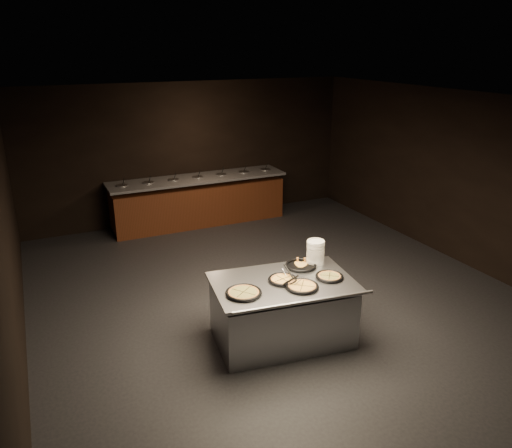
# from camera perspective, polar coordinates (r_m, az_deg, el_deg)

# --- Properties ---
(room) EXTENTS (7.02, 8.02, 2.92)m
(room) POSITION_cam_1_polar(r_m,az_deg,el_deg) (7.14, 2.42, 2.27)
(room) COLOR black
(room) RESTS_ON ground
(salad_bar) EXTENTS (3.70, 0.83, 1.18)m
(salad_bar) POSITION_cam_1_polar(r_m,az_deg,el_deg) (10.58, -6.52, 2.35)
(salad_bar) COLOR #532313
(salad_bar) RESTS_ON ground
(serving_counter) EXTENTS (1.88, 1.35, 0.83)m
(serving_counter) POSITION_cam_1_polar(r_m,az_deg,el_deg) (6.44, 3.03, -10.00)
(serving_counter) COLOR silver
(serving_counter) RESTS_ON ground
(plate_stack) EXTENTS (0.24, 0.24, 0.32)m
(plate_stack) POSITION_cam_1_polar(r_m,az_deg,el_deg) (6.71, 6.81, -3.21)
(plate_stack) COLOR white
(plate_stack) RESTS_ON serving_counter
(pan_veggie_whole) EXTENTS (0.43, 0.43, 0.04)m
(pan_veggie_whole) POSITION_cam_1_polar(r_m,az_deg,el_deg) (5.92, -1.43, -7.85)
(pan_veggie_whole) COLOR black
(pan_veggie_whole) RESTS_ON serving_counter
(pan_cheese_whole) EXTENTS (0.37, 0.37, 0.04)m
(pan_cheese_whole) POSITION_cam_1_polar(r_m,az_deg,el_deg) (6.24, 3.08, -6.35)
(pan_cheese_whole) COLOR black
(pan_cheese_whole) RESTS_ON serving_counter
(pan_cheese_slices_a) EXTENTS (0.42, 0.42, 0.04)m
(pan_cheese_slices_a) POSITION_cam_1_polar(r_m,az_deg,el_deg) (6.64, 5.14, -4.73)
(pan_cheese_slices_a) COLOR black
(pan_cheese_slices_a) RESTS_ON serving_counter
(pan_cheese_slices_b) EXTENTS (0.41, 0.41, 0.04)m
(pan_cheese_slices_b) POSITION_cam_1_polar(r_m,az_deg,el_deg) (6.09, 5.29, -7.10)
(pan_cheese_slices_b) COLOR black
(pan_cheese_slices_b) RESTS_ON serving_counter
(pan_veggie_slices) EXTENTS (0.35, 0.35, 0.04)m
(pan_veggie_slices) POSITION_cam_1_polar(r_m,az_deg,el_deg) (6.38, 8.39, -5.95)
(pan_veggie_slices) COLOR black
(pan_veggie_slices) RESTS_ON serving_counter
(server_left) EXTENTS (0.11, 0.33, 0.16)m
(server_left) POSITION_cam_1_polar(r_m,az_deg,el_deg) (6.31, 3.47, -5.45)
(server_left) COLOR silver
(server_left) RESTS_ON serving_counter
(server_right) EXTENTS (0.31, 0.12, 0.15)m
(server_right) POSITION_cam_1_polar(r_m,az_deg,el_deg) (6.09, 4.43, -6.52)
(server_right) COLOR silver
(server_right) RESTS_ON serving_counter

